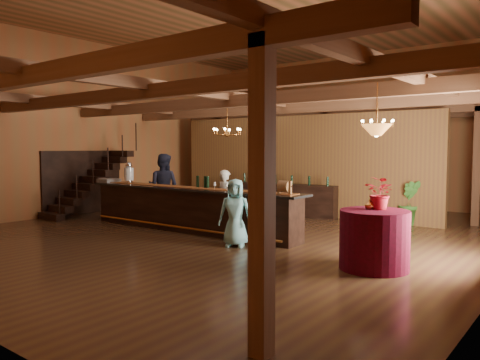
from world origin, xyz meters
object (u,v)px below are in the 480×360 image
Objects in this scene: backbar_shelf at (283,199)px; chandelier_left at (227,131)px; guest at (235,213)px; chandelier_right at (377,123)px; beverage_dispenser at (129,173)px; tasting_bar at (189,209)px; round_table at (374,240)px; staff_second at (163,187)px; floor_plant at (411,203)px; pendant_lamp at (377,130)px; bartender at (226,199)px; raffle_drum at (285,186)px.

chandelier_left is (-0.37, -2.31, 2.06)m from backbar_shelf.
chandelier_right is at bearing 37.04° from guest.
tasting_bar is at bearing -0.39° from beverage_dispenser.
round_table is at bearing -25.37° from guest.
chandelier_left is at bearing 176.12° from staff_second.
floor_plant is at bearing 78.60° from chandelier_right.
beverage_dispenser is at bearing -157.15° from chandelier_right.
pendant_lamp is at bearing -78.90° from floor_plant.
floor_plant is at bearing 101.10° from pendant_lamp.
round_table is 0.62× the size of staff_second.
chandelier_right is 0.52× the size of bartender.
guest is at bearing -47.48° from chandelier_left.
bartender is at bearing -150.75° from chandelier_right.
staff_second is 4.28m from guest.
floor_plant is at bearing -124.04° from bartender.
beverage_dispenser is 1.06m from staff_second.
tasting_bar is 4.31× the size of bartender.
bartender is at bearing -93.50° from backbar_shelf.
guest is at bearing -117.30° from chandelier_right.
guest reaches higher than backbar_shelf.
tasting_bar is 2.51m from chandelier_left.
tasting_bar is 5.55× the size of round_table.
round_table is 4.21m from chandelier_right.
bartender reaches higher than raffle_drum.
chandelier_left is (-5.15, 2.27, 2.04)m from round_table.
beverage_dispenser is 0.42× the size of guest.
floor_plant reaches higher than backbar_shelf.
chandelier_right is 3.62m from pendant_lamp.
chandelier_right is 0.66× the size of floor_plant.
staff_second is (-5.70, -1.77, -1.73)m from chandelier_right.
chandelier_right and pendant_lamp have the same top height.
round_table is (4.78, -4.58, 0.03)m from backbar_shelf.
chandelier_right is (-1.31, 3.36, 2.17)m from round_table.
beverage_dispenser is at bearing 179.77° from raffle_drum.
beverage_dispenser is at bearing 174.28° from round_table.
chandelier_right is 2.67m from floor_plant.
tasting_bar is at bearing 171.87° from pendant_lamp.
beverage_dispenser is 0.39× the size of bartender.
floor_plant is at bearing 101.10° from round_table.
tasting_bar is 0.98m from bartender.
bartender is (-3.28, -1.84, -1.92)m from chandelier_right.
backbar_shelf is 3.83m from floor_plant.
chandelier_left is 0.66× the size of floor_plant.
beverage_dispenser reaches higher than backbar_shelf.
beverage_dispenser is 0.51× the size of round_table.
tasting_bar is 2.09m from staff_second.
beverage_dispenser is at bearing 26.83° from bartender.
raffle_drum is at bearing -0.23° from beverage_dispenser.
beverage_dispenser is at bearing 144.54° from guest.
guest is (1.73, -4.59, 0.24)m from backbar_shelf.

